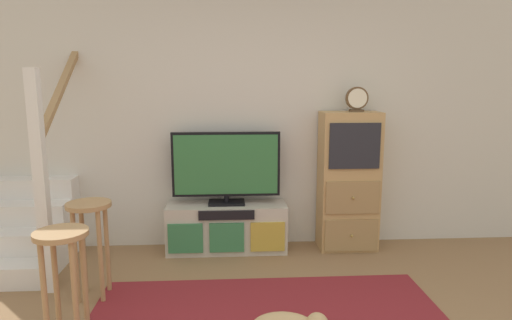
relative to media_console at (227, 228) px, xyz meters
name	(u,v)px	position (x,y,z in m)	size (l,w,h in m)	color
back_wall	(255,116)	(0.30, 0.27, 1.11)	(6.40, 0.12, 2.70)	beige
media_console	(227,228)	(0.00, 0.00, 0.00)	(1.20, 0.38, 0.48)	#BCB29E
television	(226,166)	(0.00, 0.02, 0.63)	(1.07, 0.22, 0.73)	black
side_cabinet	(349,182)	(1.23, 0.01, 0.46)	(0.58, 0.38, 1.40)	tan
desk_clock	(357,99)	(1.28, 0.00, 1.28)	(0.22, 0.08, 0.24)	#4C3823
staircase	(29,219)	(-1.94, 0.01, 0.13)	(1.00, 1.36, 2.20)	silver
bar_stool_near	(63,261)	(-1.04, -1.53, 0.32)	(0.34, 0.34, 0.76)	#A37A4C
bar_stool_far	(90,228)	(-1.05, -0.92, 0.33)	(0.34, 0.34, 0.78)	#A37A4C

